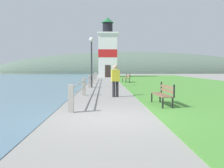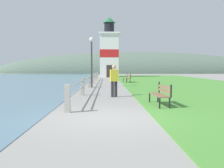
{
  "view_description": "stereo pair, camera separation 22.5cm",
  "coord_description": "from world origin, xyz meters",
  "px_view_note": "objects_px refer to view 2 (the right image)",
  "views": [
    {
      "loc": [
        -0.2,
        -7.62,
        1.55
      ],
      "look_at": [
        0.4,
        11.59,
        0.3
      ],
      "focal_mm": 40.0,
      "sensor_mm": 36.0,
      "label": 1
    },
    {
      "loc": [
        0.03,
        -7.63,
        1.55
      ],
      "look_at": [
        0.4,
        11.59,
        0.3
      ],
      "focal_mm": 40.0,
      "sensor_mm": 36.0,
      "label": 2
    }
  ],
  "objects_px": {
    "lighthouse": "(109,52)",
    "lamp_post": "(92,53)",
    "person_strolling": "(114,80)",
    "park_bench_midway": "(128,78)",
    "park_bench_near": "(161,93)"
  },
  "relations": [
    {
      "from": "lamp_post",
      "to": "park_bench_near",
      "type": "bearing_deg",
      "value": -71.19
    },
    {
      "from": "park_bench_near",
      "to": "lamp_post",
      "type": "distance_m",
      "value": 10.74
    },
    {
      "from": "park_bench_midway",
      "to": "person_strolling",
      "type": "height_order",
      "value": "person_strolling"
    },
    {
      "from": "lighthouse",
      "to": "person_strolling",
      "type": "distance_m",
      "value": 28.89
    },
    {
      "from": "park_bench_near",
      "to": "park_bench_midway",
      "type": "relative_size",
      "value": 0.98
    },
    {
      "from": "park_bench_midway",
      "to": "person_strolling",
      "type": "relative_size",
      "value": 1.06
    },
    {
      "from": "lighthouse",
      "to": "park_bench_near",
      "type": "bearing_deg",
      "value": -86.75
    },
    {
      "from": "lighthouse",
      "to": "lamp_post",
      "type": "relative_size",
      "value": 2.51
    },
    {
      "from": "lighthouse",
      "to": "person_strolling",
      "type": "relative_size",
      "value": 5.81
    },
    {
      "from": "park_bench_midway",
      "to": "person_strolling",
      "type": "distance_m",
      "value": 12.62
    },
    {
      "from": "lamp_post",
      "to": "person_strolling",
      "type": "bearing_deg",
      "value": -76.46
    },
    {
      "from": "park_bench_midway",
      "to": "lamp_post",
      "type": "distance_m",
      "value": 7.08
    },
    {
      "from": "park_bench_near",
      "to": "park_bench_midway",
      "type": "height_order",
      "value": "same"
    },
    {
      "from": "lamp_post",
      "to": "lighthouse",
      "type": "bearing_deg",
      "value": 85.93
    },
    {
      "from": "lighthouse",
      "to": "person_strolling",
      "type": "bearing_deg",
      "value": -89.94
    }
  ]
}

